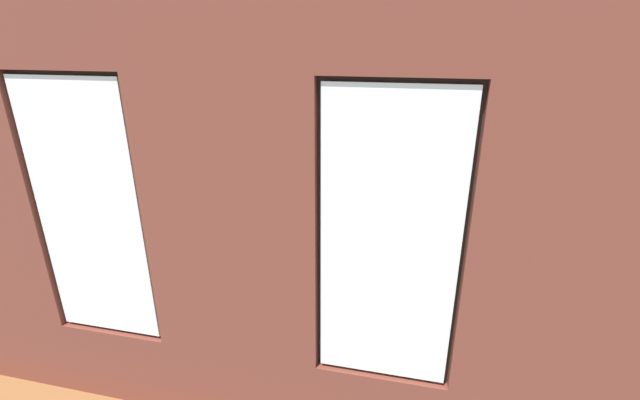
{
  "coord_description": "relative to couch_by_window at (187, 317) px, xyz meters",
  "views": [
    {
      "loc": [
        -1.15,
        5.23,
        2.82
      ],
      "look_at": [
        -0.04,
        0.4,
        0.92
      ],
      "focal_mm": 24.0,
      "sensor_mm": 36.0,
      "label": 1
    }
  ],
  "objects": [
    {
      "name": "remote_silver",
      "position": [
        -1.38,
        -2.44,
        0.12
      ],
      "size": [
        0.18,
        0.12,
        0.02
      ],
      "primitive_type": "cube",
      "rotation": [
        0.0,
        0.0,
        4.27
      ],
      "color": "#B2B2B7",
      "rests_on": "coffee_table"
    },
    {
      "name": "ground_plane",
      "position": [
        -0.83,
        -2.22,
        -0.38
      ],
      "size": [
        6.74,
        6.5,
        0.1
      ],
      "primitive_type": "cube",
      "color": "brown"
    },
    {
      "name": "potted_plant_corner_far_left",
      "position": [
        -3.35,
        0.1,
        0.37
      ],
      "size": [
        0.77,
        0.77,
        1.05
      ],
      "color": "beige",
      "rests_on": "ground_plane"
    },
    {
      "name": "media_console",
      "position": [
        1.89,
        -2.02,
        -0.04
      ],
      "size": [
        1.23,
        0.42,
        0.59
      ],
      "primitive_type": "cube",
      "color": "black",
      "rests_on": "ground_plane"
    },
    {
      "name": "potted_plant_corner_near_left",
      "position": [
        -3.35,
        -4.46,
        0.37
      ],
      "size": [
        0.93,
        0.9,
        1.24
      ],
      "color": "#9E5638",
      "rests_on": "ground_plane"
    },
    {
      "name": "couch_by_window",
      "position": [
        0.0,
        0.0,
        0.0
      ],
      "size": [
        1.72,
        0.87,
        0.8
      ],
      "color": "black",
      "rests_on": "ground_plane"
    },
    {
      "name": "potted_plant_near_tv",
      "position": [
        1.33,
        -0.96,
        0.4
      ],
      "size": [
        0.88,
        0.98,
        1.19
      ],
      "color": "gray",
      "rests_on": "ground_plane"
    },
    {
      "name": "cup_ceramic",
      "position": [
        -1.08,
        -2.18,
        0.16
      ],
      "size": [
        0.08,
        0.08,
        0.1
      ],
      "primitive_type": "cylinder",
      "color": "#B23D38",
      "rests_on": "coffee_table"
    },
    {
      "name": "papasan_chair",
      "position": [
        -0.23,
        -4.44,
        0.1
      ],
      "size": [
        1.05,
        1.05,
        0.67
      ],
      "color": "olive",
      "rests_on": "ground_plane"
    },
    {
      "name": "white_wall_right",
      "position": [
        2.19,
        -2.02,
        1.33
      ],
      "size": [
        0.1,
        5.5,
        3.33
      ],
      "primitive_type": "cube",
      "color": "silver",
      "rests_on": "ground_plane"
    },
    {
      "name": "couch_left",
      "position": [
        -3.2,
        -2.14,
        -0.0
      ],
      "size": [
        0.91,
        2.1,
        0.8
      ],
      "rotation": [
        0.0,
        0.0,
        1.55
      ],
      "color": "black",
      "rests_on": "ground_plane"
    },
    {
      "name": "potted_plant_by_left_couch",
      "position": [
        -2.8,
        -3.63,
        0.07
      ],
      "size": [
        0.3,
        0.3,
        0.57
      ],
      "color": "#47423D",
      "rests_on": "ground_plane"
    },
    {
      "name": "tv_flatscreen",
      "position": [
        1.89,
        -2.02,
        0.68
      ],
      "size": [
        1.22,
        0.2,
        0.84
      ],
      "color": "black",
      "rests_on": "media_console"
    },
    {
      "name": "brick_wall_with_windows",
      "position": [
        -0.83,
        0.65,
        1.32
      ],
      "size": [
        6.14,
        0.3,
        3.33
      ],
      "color": "brown",
      "rests_on": "ground_plane"
    },
    {
      "name": "table_plant_small",
      "position": [
        -0.79,
        -2.4,
        0.23
      ],
      "size": [
        0.14,
        0.14,
        0.23
      ],
      "color": "beige",
      "rests_on": "coffee_table"
    },
    {
      "name": "coffee_table",
      "position": [
        -0.97,
        -2.3,
        0.06
      ],
      "size": [
        1.47,
        0.8,
        0.44
      ],
      "color": "#A87547",
      "rests_on": "ground_plane"
    },
    {
      "name": "remote_gray",
      "position": [
        -0.53,
        -2.18,
        0.12
      ],
      "size": [
        0.05,
        0.17,
        0.02
      ],
      "primitive_type": "cube",
      "rotation": [
        0.0,
        0.0,
        3.16
      ],
      "color": "#59595B",
      "rests_on": "coffee_table"
    },
    {
      "name": "candle_jar",
      "position": [
        -0.97,
        -2.3,
        0.17
      ],
      "size": [
        0.08,
        0.08,
        0.12
      ],
      "primitive_type": "cylinder",
      "color": "#B7333D",
      "rests_on": "coffee_table"
    }
  ]
}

